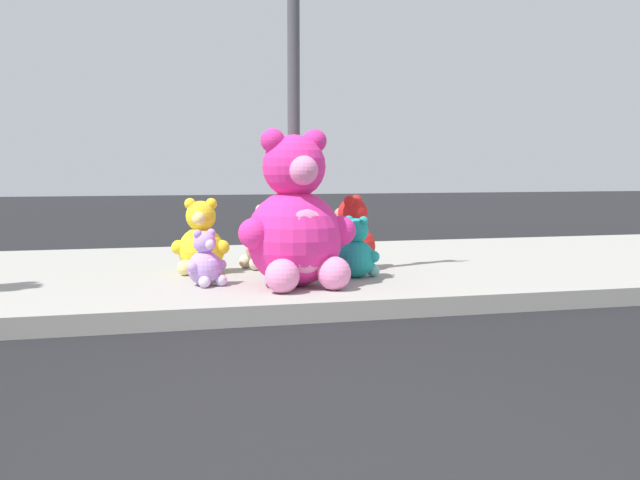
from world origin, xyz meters
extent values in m
cube|color=#9E9B93|center=(0.00, 5.20, 0.07)|extent=(28.00, 4.40, 0.15)
cylinder|color=#4C4C51|center=(1.00, 4.40, 1.75)|extent=(0.11, 0.11, 3.20)
sphere|color=#F22D93|center=(0.87, 3.85, 0.55)|extent=(0.79, 0.79, 0.79)
ellipsoid|color=pink|center=(0.90, 3.57, 0.55)|extent=(0.45, 0.22, 0.51)
sphere|color=#F22D93|center=(0.87, 3.85, 1.14)|extent=(0.52, 0.52, 0.52)
sphere|color=pink|center=(0.89, 3.63, 1.10)|extent=(0.24, 0.24, 0.24)
sphere|color=#F22D93|center=(1.05, 3.87, 1.34)|extent=(0.20, 0.20, 0.20)
sphere|color=#F22D93|center=(1.25, 3.79, 0.60)|extent=(0.25, 0.25, 0.25)
sphere|color=pink|center=(1.12, 3.54, 0.29)|extent=(0.27, 0.27, 0.27)
sphere|color=#F22D93|center=(0.69, 3.83, 1.34)|extent=(0.20, 0.20, 0.20)
sphere|color=#F22D93|center=(0.50, 3.71, 0.60)|extent=(0.25, 0.25, 0.25)
sphere|color=pink|center=(0.68, 3.49, 0.29)|extent=(0.27, 0.27, 0.27)
sphere|color=olive|center=(1.28, 5.29, 0.32)|extent=(0.34, 0.34, 0.34)
ellipsoid|color=tan|center=(1.16, 5.32, 0.32)|extent=(0.11, 0.20, 0.22)
sphere|color=olive|center=(1.28, 5.29, 0.57)|extent=(0.22, 0.22, 0.22)
sphere|color=tan|center=(1.18, 5.31, 0.56)|extent=(0.10, 0.10, 0.10)
sphere|color=olive|center=(1.26, 5.22, 0.66)|extent=(0.08, 0.08, 0.08)
sphere|color=olive|center=(1.20, 5.14, 0.34)|extent=(0.11, 0.11, 0.11)
sphere|color=tan|center=(1.12, 5.23, 0.21)|extent=(0.12, 0.12, 0.12)
sphere|color=olive|center=(1.29, 5.37, 0.66)|extent=(0.08, 0.08, 0.08)
sphere|color=olive|center=(1.27, 5.46, 0.34)|extent=(0.11, 0.11, 0.11)
sphere|color=tan|center=(1.15, 5.41, 0.21)|extent=(0.12, 0.12, 0.12)
sphere|color=teal|center=(1.51, 4.18, 0.32)|extent=(0.34, 0.34, 0.34)
ellipsoid|color=#7BBFBC|center=(1.61, 4.26, 0.32)|extent=(0.17, 0.19, 0.22)
sphere|color=teal|center=(1.51, 4.18, 0.57)|extent=(0.22, 0.22, 0.22)
sphere|color=#7BBFBC|center=(1.59, 4.24, 0.56)|extent=(0.10, 0.10, 0.10)
sphere|color=teal|center=(1.46, 4.24, 0.66)|extent=(0.08, 0.08, 0.08)
sphere|color=teal|center=(1.45, 4.33, 0.34)|extent=(0.11, 0.11, 0.11)
sphere|color=#7BBFBC|center=(1.57, 4.34, 0.21)|extent=(0.12, 0.12, 0.12)
sphere|color=teal|center=(1.56, 4.12, 0.66)|extent=(0.08, 0.08, 0.08)
sphere|color=teal|center=(1.64, 4.08, 0.34)|extent=(0.11, 0.11, 0.11)
sphere|color=#7BBFBC|center=(1.68, 4.20, 0.21)|extent=(0.12, 0.12, 0.12)
sphere|color=yellow|center=(0.23, 4.87, 0.36)|extent=(0.43, 0.43, 0.43)
ellipsoid|color=#F0DB80|center=(0.19, 4.72, 0.36)|extent=(0.25, 0.15, 0.28)
sphere|color=yellow|center=(0.23, 4.87, 0.68)|extent=(0.28, 0.28, 0.28)
sphere|color=#F0DB80|center=(0.20, 4.75, 0.66)|extent=(0.13, 0.13, 0.13)
sphere|color=yellow|center=(0.32, 4.84, 0.79)|extent=(0.11, 0.11, 0.11)
sphere|color=yellow|center=(0.41, 4.76, 0.40)|extent=(0.13, 0.13, 0.13)
sphere|color=#F0DB80|center=(0.29, 4.66, 0.22)|extent=(0.15, 0.15, 0.15)
sphere|color=yellow|center=(0.13, 4.89, 0.79)|extent=(0.11, 0.11, 0.11)
sphere|color=yellow|center=(0.02, 4.87, 0.40)|extent=(0.13, 0.13, 0.13)
sphere|color=#F0DB80|center=(0.07, 4.72, 0.22)|extent=(0.15, 0.15, 0.15)
sphere|color=red|center=(1.66, 4.75, 0.37)|extent=(0.44, 0.44, 0.44)
ellipsoid|color=#DB7B7B|center=(1.54, 4.84, 0.37)|extent=(0.22, 0.25, 0.28)
sphere|color=red|center=(1.66, 4.75, 0.69)|extent=(0.29, 0.29, 0.29)
sphere|color=#DB7B7B|center=(1.57, 4.82, 0.68)|extent=(0.13, 0.13, 0.13)
sphere|color=red|center=(1.60, 4.67, 0.81)|extent=(0.11, 0.11, 0.11)
sphere|color=red|center=(1.50, 4.62, 0.40)|extent=(0.14, 0.14, 0.14)
sphere|color=#DB7B7B|center=(1.44, 4.77, 0.23)|extent=(0.15, 0.15, 0.15)
sphere|color=red|center=(1.73, 4.83, 0.81)|extent=(0.11, 0.11, 0.11)
sphere|color=red|center=(1.75, 4.95, 0.40)|extent=(0.14, 0.14, 0.14)
sphere|color=#DB7B7B|center=(1.59, 4.96, 0.23)|extent=(0.15, 0.15, 0.15)
sphere|color=tan|center=(0.87, 5.06, 0.34)|extent=(0.38, 0.38, 0.38)
ellipsoid|color=beige|center=(0.74, 5.01, 0.34)|extent=(0.14, 0.22, 0.25)
sphere|color=tan|center=(0.87, 5.06, 0.62)|extent=(0.25, 0.25, 0.25)
sphere|color=beige|center=(0.77, 5.02, 0.61)|extent=(0.11, 0.11, 0.11)
sphere|color=tan|center=(0.89, 4.97, 0.72)|extent=(0.09, 0.09, 0.09)
sphere|color=tan|center=(0.88, 4.87, 0.37)|extent=(0.12, 0.12, 0.12)
sphere|color=beige|center=(0.75, 4.91, 0.21)|extent=(0.13, 0.13, 0.13)
sphere|color=tan|center=(0.84, 5.14, 0.72)|extent=(0.09, 0.09, 0.09)
sphere|color=tan|center=(0.77, 5.21, 0.37)|extent=(0.12, 0.12, 0.12)
sphere|color=beige|center=(0.68, 5.11, 0.21)|extent=(0.13, 0.13, 0.13)
sphere|color=#B28CD8|center=(0.16, 4.07, 0.29)|extent=(0.29, 0.29, 0.29)
ellipsoid|color=silver|center=(0.20, 3.98, 0.29)|extent=(0.17, 0.12, 0.19)
sphere|color=#B28CD8|center=(0.16, 4.07, 0.51)|extent=(0.19, 0.19, 0.19)
sphere|color=silver|center=(0.19, 4.00, 0.50)|extent=(0.09, 0.09, 0.09)
sphere|color=#B28CD8|center=(0.22, 4.10, 0.59)|extent=(0.07, 0.07, 0.07)
sphere|color=#B28CD8|center=(0.30, 4.09, 0.32)|extent=(0.09, 0.09, 0.09)
sphere|color=silver|center=(0.28, 3.99, 0.20)|extent=(0.10, 0.10, 0.10)
sphere|color=#B28CD8|center=(0.10, 4.04, 0.59)|extent=(0.07, 0.07, 0.07)
sphere|color=#B28CD8|center=(0.05, 3.98, 0.32)|extent=(0.09, 0.09, 0.09)
sphere|color=silver|center=(0.14, 3.93, 0.20)|extent=(0.10, 0.10, 0.10)
camera|label=1|loc=(-0.66, -2.45, 1.13)|focal=44.37mm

